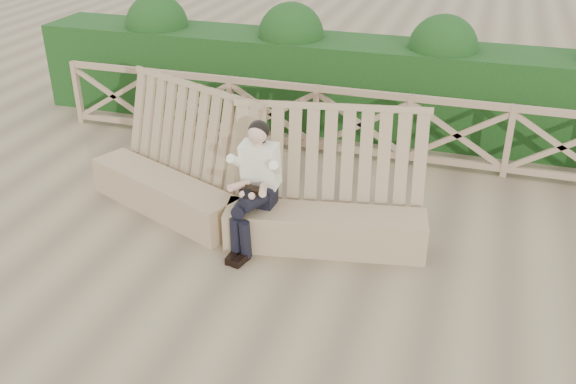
% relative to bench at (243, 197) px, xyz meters
% --- Properties ---
extents(ground, '(60.00, 60.00, 0.00)m').
position_rel_bench_xyz_m(ground, '(0.97, -1.01, -0.41)').
color(ground, brown).
rests_on(ground, ground).
extents(bench, '(4.63, 1.62, 1.62)m').
position_rel_bench_xyz_m(bench, '(0.00, 0.00, 0.00)').
color(bench, '#927C53').
rests_on(bench, ground).
extents(woman, '(0.44, 0.93, 1.53)m').
position_rel_bench_xyz_m(woman, '(0.30, -0.32, 0.41)').
color(woman, black).
rests_on(woman, ground).
extents(guardrail, '(10.10, 0.09, 1.10)m').
position_rel_bench_xyz_m(guardrail, '(0.97, 2.49, 0.14)').
color(guardrail, '#8E6E53').
rests_on(guardrail, ground).
extents(hedge, '(12.00, 1.20, 1.50)m').
position_rel_bench_xyz_m(hedge, '(0.97, 3.69, 0.34)').
color(hedge, black).
rests_on(hedge, ground).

